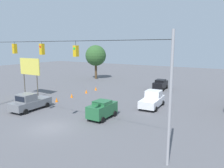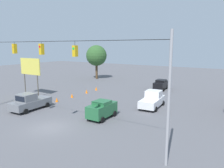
# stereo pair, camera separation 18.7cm
# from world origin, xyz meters

# --- Properties ---
(ground_plane) EXTENTS (140.00, 140.00, 0.00)m
(ground_plane) POSITION_xyz_m (0.00, 0.00, 0.00)
(ground_plane) COLOR #56565B
(overhead_signal_span) EXTENTS (23.80, 0.38, 8.88)m
(overhead_signal_span) POSITION_xyz_m (0.03, 0.53, 5.53)
(overhead_signal_span) COLOR #939399
(overhead_signal_span) RESTS_ON ground_plane
(pickup_truck_grey_parked_shoulder) EXTENTS (2.53, 5.29, 2.12)m
(pickup_truck_grey_parked_shoulder) POSITION_xyz_m (6.83, -2.88, 0.98)
(pickup_truck_grey_parked_shoulder) COLOR slate
(pickup_truck_grey_parked_shoulder) RESTS_ON ground_plane
(sedan_green_crossing_near) EXTENTS (2.02, 3.85, 1.98)m
(sedan_green_crossing_near) POSITION_xyz_m (-2.63, -5.05, 1.03)
(sedan_green_crossing_near) COLOR #236038
(sedan_green_crossing_near) RESTS_ON ground_plane
(pickup_truck_white_oncoming_far) EXTENTS (2.58, 5.20, 2.12)m
(pickup_truck_white_oncoming_far) POSITION_xyz_m (-5.60, -12.21, 0.98)
(pickup_truck_white_oncoming_far) COLOR silver
(pickup_truck_white_oncoming_far) RESTS_ON ground_plane
(sedan_black_oncoming_deep) EXTENTS (2.25, 4.60, 1.83)m
(sedan_black_oncoming_deep) POSITION_xyz_m (-2.43, -23.99, 0.96)
(sedan_black_oncoming_deep) COLOR black
(sedan_black_oncoming_deep) RESTS_ON ground_plane
(traffic_cone_nearest) EXTENTS (0.42, 0.42, 0.63)m
(traffic_cone_nearest) POSITION_xyz_m (7.09, -4.33, 0.31)
(traffic_cone_nearest) COLOR orange
(traffic_cone_nearest) RESTS_ON ground_plane
(traffic_cone_second) EXTENTS (0.42, 0.42, 0.63)m
(traffic_cone_second) POSITION_xyz_m (6.93, -7.42, 0.31)
(traffic_cone_second) COLOR orange
(traffic_cone_second) RESTS_ON ground_plane
(traffic_cone_third) EXTENTS (0.42, 0.42, 0.63)m
(traffic_cone_third) POSITION_xyz_m (6.93, -10.55, 0.31)
(traffic_cone_third) COLOR orange
(traffic_cone_third) RESTS_ON ground_plane
(traffic_cone_fourth) EXTENTS (0.42, 0.42, 0.63)m
(traffic_cone_fourth) POSITION_xyz_m (7.01, -14.21, 0.31)
(traffic_cone_fourth) COLOR orange
(traffic_cone_fourth) RESTS_ON ground_plane
(traffic_cone_fifth) EXTENTS (0.42, 0.42, 0.63)m
(traffic_cone_fifth) POSITION_xyz_m (7.13, -17.09, 0.31)
(traffic_cone_fifth) COLOR orange
(traffic_cone_fifth) RESTS_ON ground_plane
(roadside_billboard) EXTENTS (4.52, 0.16, 5.97)m
(roadside_billboard) POSITION_xyz_m (13.34, -8.12, 4.35)
(roadside_billboard) COLOR #4C473D
(roadside_billboard) RESTS_ON ground_plane
(tree_horizon_left) EXTENTS (4.93, 4.93, 8.08)m
(tree_horizon_left) POSITION_xyz_m (15.45, -28.43, 5.57)
(tree_horizon_left) COLOR #4C3823
(tree_horizon_left) RESTS_ON ground_plane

